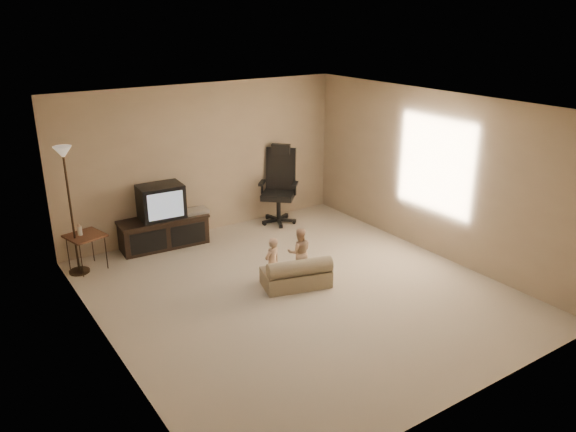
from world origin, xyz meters
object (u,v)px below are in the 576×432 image
object	(u,v)px
tv_stand	(163,221)
toddler_right	(299,252)
toddler_left	(272,263)
office_chair	(279,195)
side_table	(84,236)
child_sofa	(297,275)
floor_lamp	(67,182)

from	to	relation	value
tv_stand	toddler_right	distance (m)	2.41
toddler_left	tv_stand	bearing A→B (deg)	-87.18
office_chair	side_table	size ratio (longest dim) A/B	1.90
side_table	child_sofa	bearing A→B (deg)	-44.25
office_chair	floor_lamp	size ratio (longest dim) A/B	0.74
toddler_left	floor_lamp	bearing A→B (deg)	-57.35
floor_lamp	toddler_right	world-z (taller)	floor_lamp
floor_lamp	toddler_left	size ratio (longest dim) A/B	2.56
child_sofa	toddler_right	xyz separation A→B (m)	(0.23, 0.27, 0.18)
office_chair	floor_lamp	distance (m)	3.68
tv_stand	side_table	xyz separation A→B (m)	(-1.27, -0.19, 0.09)
tv_stand	toddler_right	bearing A→B (deg)	-56.50
side_table	toddler_right	xyz separation A→B (m)	(2.45, -1.90, -0.16)
office_chair	toddler_right	world-z (taller)	office_chair
child_sofa	toddler_right	distance (m)	0.40
tv_stand	side_table	size ratio (longest dim) A/B	2.00
office_chair	side_table	bearing A→B (deg)	-134.86
office_chair	child_sofa	size ratio (longest dim) A/B	1.37
child_sofa	toddler_left	size ratio (longest dim) A/B	1.38
floor_lamp	child_sofa	size ratio (longest dim) A/B	1.86
side_table	child_sofa	distance (m)	3.13
child_sofa	toddler_left	distance (m)	0.38
child_sofa	toddler_right	size ratio (longest dim) A/B	1.39
toddler_left	side_table	bearing A→B (deg)	-60.07
tv_stand	side_table	world-z (taller)	tv_stand
floor_lamp	toddler_left	distance (m)	3.02
floor_lamp	toddler_right	size ratio (longest dim) A/B	2.58
tv_stand	office_chair	distance (m)	2.16
toddler_left	toddler_right	bearing A→B (deg)	177.07
tv_stand	floor_lamp	world-z (taller)	floor_lamp
side_table	tv_stand	bearing A→B (deg)	8.72
toddler_left	toddler_right	size ratio (longest dim) A/B	1.01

